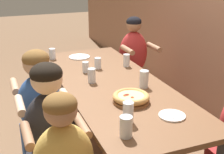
{
  "coord_description": "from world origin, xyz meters",
  "views": [
    {
      "loc": [
        2.39,
        -0.94,
        1.8
      ],
      "look_at": [
        0.0,
        0.0,
        0.84
      ],
      "focal_mm": 50.0,
      "sensor_mm": 36.0,
      "label": 1
    }
  ],
  "objects_px": {
    "drinking_glass_d": "(98,63)",
    "drinking_glass_h": "(52,55)",
    "empty_plate_b": "(172,116)",
    "drinking_glass_e": "(126,61)",
    "diner_far_left": "(133,69)",
    "drinking_glass_c": "(144,80)",
    "pizza_board_main": "(131,98)",
    "diner_near_center": "(41,121)",
    "drinking_glass_f": "(128,114)",
    "drinking_glass_b": "(126,128)",
    "empty_plate_a": "(79,57)",
    "diner_near_midright": "(52,148)",
    "drinking_glass_g": "(92,76)",
    "drinking_glass_a": "(86,68)"
  },
  "relations": [
    {
      "from": "drinking_glass_e",
      "to": "diner_near_center",
      "type": "bearing_deg",
      "value": -67.96
    },
    {
      "from": "drinking_glass_a",
      "to": "diner_far_left",
      "type": "distance_m",
      "value": 1.03
    },
    {
      "from": "pizza_board_main",
      "to": "drinking_glass_e",
      "type": "xyz_separation_m",
      "value": [
        -0.8,
        0.32,
        0.02
      ]
    },
    {
      "from": "diner_near_midright",
      "to": "diner_near_center",
      "type": "relative_size",
      "value": 1.03
    },
    {
      "from": "empty_plate_b",
      "to": "drinking_glass_f",
      "type": "relative_size",
      "value": 1.27
    },
    {
      "from": "empty_plate_a",
      "to": "diner_near_midright",
      "type": "bearing_deg",
      "value": -23.83
    },
    {
      "from": "drinking_glass_c",
      "to": "diner_near_center",
      "type": "height_order",
      "value": "diner_near_center"
    },
    {
      "from": "pizza_board_main",
      "to": "drinking_glass_g",
      "type": "height_order",
      "value": "drinking_glass_g"
    },
    {
      "from": "pizza_board_main",
      "to": "diner_near_center",
      "type": "relative_size",
      "value": 0.24
    },
    {
      "from": "drinking_glass_a",
      "to": "drinking_glass_b",
      "type": "distance_m",
      "value": 1.23
    },
    {
      "from": "empty_plate_a",
      "to": "drinking_glass_a",
      "type": "distance_m",
      "value": 0.51
    },
    {
      "from": "drinking_glass_f",
      "to": "pizza_board_main",
      "type": "bearing_deg",
      "value": 151.87
    },
    {
      "from": "diner_far_left",
      "to": "drinking_glass_c",
      "type": "bearing_deg",
      "value": 69.04
    },
    {
      "from": "empty_plate_b",
      "to": "drinking_glass_e",
      "type": "relative_size",
      "value": 1.47
    },
    {
      "from": "drinking_glass_d",
      "to": "diner_near_center",
      "type": "distance_m",
      "value": 0.83
    },
    {
      "from": "pizza_board_main",
      "to": "drinking_glass_f",
      "type": "distance_m",
      "value": 0.32
    },
    {
      "from": "empty_plate_b",
      "to": "drinking_glass_h",
      "type": "distance_m",
      "value": 1.72
    },
    {
      "from": "diner_near_midright",
      "to": "drinking_glass_f",
      "type": "bearing_deg",
      "value": -26.81
    },
    {
      "from": "drinking_glass_g",
      "to": "diner_far_left",
      "type": "xyz_separation_m",
      "value": [
        -0.87,
        0.81,
        -0.31
      ]
    },
    {
      "from": "drinking_glass_d",
      "to": "diner_near_midright",
      "type": "bearing_deg",
      "value": -36.42
    },
    {
      "from": "empty_plate_a",
      "to": "diner_near_midright",
      "type": "distance_m",
      "value": 1.47
    },
    {
      "from": "drinking_glass_e",
      "to": "drinking_glass_h",
      "type": "height_order",
      "value": "drinking_glass_e"
    },
    {
      "from": "drinking_glass_a",
      "to": "empty_plate_a",
      "type": "bearing_deg",
      "value": 171.27
    },
    {
      "from": "drinking_glass_g",
      "to": "diner_near_center",
      "type": "relative_size",
      "value": 0.11
    },
    {
      "from": "empty_plate_a",
      "to": "drinking_glass_h",
      "type": "distance_m",
      "value": 0.3
    },
    {
      "from": "drinking_glass_c",
      "to": "drinking_glass_e",
      "type": "bearing_deg",
      "value": 171.01
    },
    {
      "from": "drinking_glass_g",
      "to": "drinking_glass_f",
      "type": "bearing_deg",
      "value": -0.13
    },
    {
      "from": "empty_plate_a",
      "to": "diner_near_midright",
      "type": "relative_size",
      "value": 0.19
    },
    {
      "from": "empty_plate_b",
      "to": "drinking_glass_a",
      "type": "height_order",
      "value": "drinking_glass_a"
    },
    {
      "from": "drinking_glass_b",
      "to": "diner_near_midright",
      "type": "height_order",
      "value": "diner_near_midright"
    },
    {
      "from": "pizza_board_main",
      "to": "drinking_glass_d",
      "type": "bearing_deg",
      "value": 178.5
    },
    {
      "from": "diner_near_midright",
      "to": "drinking_glass_g",
      "type": "bearing_deg",
      "value": 48.56
    },
    {
      "from": "drinking_glass_d",
      "to": "diner_far_left",
      "type": "bearing_deg",
      "value": 129.66
    },
    {
      "from": "drinking_glass_g",
      "to": "diner_near_midright",
      "type": "xyz_separation_m",
      "value": [
        0.54,
        -0.48,
        -0.29
      ]
    },
    {
      "from": "drinking_glass_a",
      "to": "drinking_glass_h",
      "type": "bearing_deg",
      "value": -158.86
    },
    {
      "from": "pizza_board_main",
      "to": "diner_far_left",
      "type": "height_order",
      "value": "diner_far_left"
    },
    {
      "from": "drinking_glass_d",
      "to": "drinking_glass_h",
      "type": "bearing_deg",
      "value": -144.06
    },
    {
      "from": "drinking_glass_d",
      "to": "drinking_glass_c",
      "type": "bearing_deg",
      "value": 18.72
    },
    {
      "from": "empty_plate_b",
      "to": "drinking_glass_b",
      "type": "distance_m",
      "value": 0.43
    },
    {
      "from": "drinking_glass_a",
      "to": "diner_far_left",
      "type": "height_order",
      "value": "diner_far_left"
    },
    {
      "from": "drinking_glass_f",
      "to": "diner_near_midright",
      "type": "bearing_deg",
      "value": -116.81
    },
    {
      "from": "drinking_glass_c",
      "to": "drinking_glass_e",
      "type": "relative_size",
      "value": 1.17
    },
    {
      "from": "drinking_glass_g",
      "to": "diner_near_midright",
      "type": "height_order",
      "value": "diner_near_midright"
    },
    {
      "from": "empty_plate_a",
      "to": "drinking_glass_a",
      "type": "height_order",
      "value": "drinking_glass_a"
    },
    {
      "from": "drinking_glass_g",
      "to": "diner_near_midright",
      "type": "bearing_deg",
      "value": -41.44
    },
    {
      "from": "drinking_glass_d",
      "to": "drinking_glass_f",
      "type": "relative_size",
      "value": 0.76
    },
    {
      "from": "drinking_glass_a",
      "to": "drinking_glass_g",
      "type": "bearing_deg",
      "value": -5.8
    },
    {
      "from": "empty_plate_a",
      "to": "drinking_glass_d",
      "type": "distance_m",
      "value": 0.45
    },
    {
      "from": "drinking_glass_b",
      "to": "drinking_glass_c",
      "type": "relative_size",
      "value": 0.92
    },
    {
      "from": "pizza_board_main",
      "to": "diner_far_left",
      "type": "xyz_separation_m",
      "value": [
        -1.37,
        0.66,
        -0.29
      ]
    }
  ]
}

